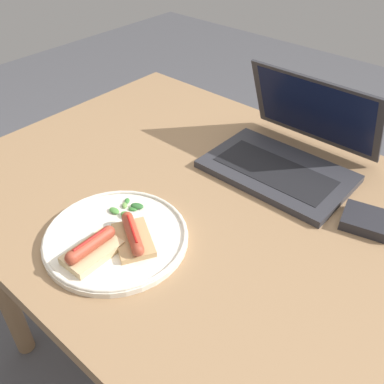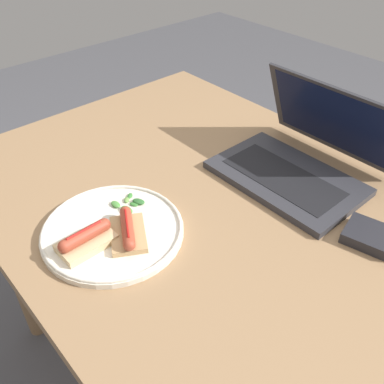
{
  "view_description": "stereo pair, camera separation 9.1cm",
  "coord_description": "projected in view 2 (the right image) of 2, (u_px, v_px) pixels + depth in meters",
  "views": [
    {
      "loc": [
        0.48,
        -0.6,
        1.36
      ],
      "look_at": [
        0.01,
        -0.06,
        0.8
      ],
      "focal_mm": 40.0,
      "sensor_mm": 36.0,
      "label": 1
    },
    {
      "loc": [
        0.55,
        -0.54,
        1.36
      ],
      "look_at": [
        0.01,
        -0.06,
        0.8
      ],
      "focal_mm": 40.0,
      "sensor_mm": 36.0,
      "label": 2
    }
  ],
  "objects": [
    {
      "name": "sausage_toast_middle",
      "position": [
        128.0,
        231.0,
        0.86
      ],
      "size": [
        0.13,
        0.12,
        0.04
      ],
      "rotation": [
        0.0,
        0.0,
        2.62
      ],
      "color": "tan",
      "rests_on": "plate"
    },
    {
      "name": "desk",
      "position": [
        209.0,
        228.0,
        1.04
      ],
      "size": [
        1.23,
        0.89,
        0.74
      ],
      "color": "#93704C",
      "rests_on": "ground_plane"
    },
    {
      "name": "sausage_toast_left",
      "position": [
        86.0,
        239.0,
        0.84
      ],
      "size": [
        0.07,
        0.12,
        0.05
      ],
      "rotation": [
        0.0,
        0.0,
        1.6
      ],
      "color": "#D6B784",
      "rests_on": "plate"
    },
    {
      "name": "ground_plane",
      "position": [
        204.0,
        369.0,
        1.44
      ],
      "size": [
        6.0,
        6.0,
        0.0
      ],
      "primitive_type": "plane",
      "color": "#4C4C51"
    },
    {
      "name": "laptop",
      "position": [
        299.0,
        161.0,
        1.04
      ],
      "size": [
        0.35,
        0.31,
        0.22
      ],
      "color": "#2D2D33",
      "rests_on": "desk"
    },
    {
      "name": "external_drive",
      "position": [
        370.0,
        236.0,
        0.87
      ],
      "size": [
        0.12,
        0.11,
        0.02
      ],
      "rotation": [
        0.0,
        0.0,
        0.24
      ],
      "color": "#232328",
      "rests_on": "desk"
    },
    {
      "name": "salad_pile",
      "position": [
        128.0,
        204.0,
        0.95
      ],
      "size": [
        0.07,
        0.07,
        0.01
      ],
      "color": "#387A33",
      "rests_on": "plate"
    },
    {
      "name": "plate",
      "position": [
        113.0,
        230.0,
        0.89
      ],
      "size": [
        0.3,
        0.3,
        0.02
      ],
      "color": "silver",
      "rests_on": "desk"
    }
  ]
}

